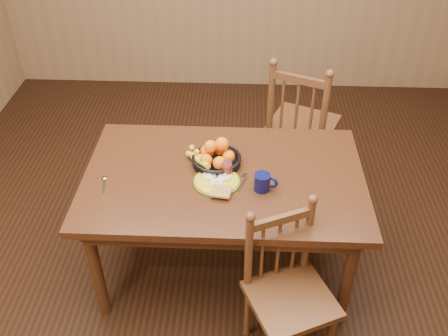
{
  "coord_description": "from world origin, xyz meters",
  "views": [
    {
      "loc": [
        0.1,
        -2.22,
        2.52
      ],
      "look_at": [
        0.0,
        0.0,
        0.8
      ],
      "focal_mm": 40.0,
      "sensor_mm": 36.0,
      "label": 1
    }
  ],
  "objects_px": {
    "chair_far": "(301,125)",
    "breakfast_plate": "(217,181)",
    "dining_table": "(224,186)",
    "chair_near": "(288,292)",
    "coffee_mug": "(263,182)",
    "fruit_bowl": "(215,157)"
  },
  "relations": [
    {
      "from": "breakfast_plate",
      "to": "dining_table",
      "type": "bearing_deg",
      "value": 64.86
    },
    {
      "from": "dining_table",
      "to": "chair_near",
      "type": "relative_size",
      "value": 1.77
    },
    {
      "from": "dining_table",
      "to": "breakfast_plate",
      "type": "height_order",
      "value": "breakfast_plate"
    },
    {
      "from": "chair_near",
      "to": "fruit_bowl",
      "type": "distance_m",
      "value": 0.86
    },
    {
      "from": "chair_far",
      "to": "breakfast_plate",
      "type": "height_order",
      "value": "chair_far"
    },
    {
      "from": "breakfast_plate",
      "to": "fruit_bowl",
      "type": "bearing_deg",
      "value": 96.04
    },
    {
      "from": "chair_far",
      "to": "coffee_mug",
      "type": "height_order",
      "value": "chair_far"
    },
    {
      "from": "chair_far",
      "to": "coffee_mug",
      "type": "relative_size",
      "value": 7.82
    },
    {
      "from": "breakfast_plate",
      "to": "coffee_mug",
      "type": "relative_size",
      "value": 2.21
    },
    {
      "from": "dining_table",
      "to": "coffee_mug",
      "type": "distance_m",
      "value": 0.28
    },
    {
      "from": "dining_table",
      "to": "coffee_mug",
      "type": "xyz_separation_m",
      "value": [
        0.22,
        -0.12,
        0.14
      ]
    },
    {
      "from": "chair_near",
      "to": "coffee_mug",
      "type": "xyz_separation_m",
      "value": [
        -0.14,
        0.45,
        0.36
      ]
    },
    {
      "from": "chair_far",
      "to": "fruit_bowl",
      "type": "xyz_separation_m",
      "value": [
        -0.59,
        -0.82,
        0.29
      ]
    },
    {
      "from": "breakfast_plate",
      "to": "fruit_bowl",
      "type": "xyz_separation_m",
      "value": [
        -0.02,
        0.18,
        0.04
      ]
    },
    {
      "from": "dining_table",
      "to": "chair_far",
      "type": "xyz_separation_m",
      "value": [
        0.53,
        0.93,
        -0.16
      ]
    },
    {
      "from": "breakfast_plate",
      "to": "chair_near",
      "type": "bearing_deg",
      "value": -51.26
    },
    {
      "from": "chair_far",
      "to": "chair_near",
      "type": "xyz_separation_m",
      "value": [
        -0.18,
        -1.49,
        -0.07
      ]
    },
    {
      "from": "dining_table",
      "to": "fruit_bowl",
      "type": "bearing_deg",
      "value": 117.75
    },
    {
      "from": "chair_far",
      "to": "fruit_bowl",
      "type": "relative_size",
      "value": 3.22
    },
    {
      "from": "dining_table",
      "to": "chair_near",
      "type": "distance_m",
      "value": 0.7
    },
    {
      "from": "coffee_mug",
      "to": "dining_table",
      "type": "bearing_deg",
      "value": 151.81
    },
    {
      "from": "coffee_mug",
      "to": "breakfast_plate",
      "type": "bearing_deg",
      "value": 170.73
    }
  ]
}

